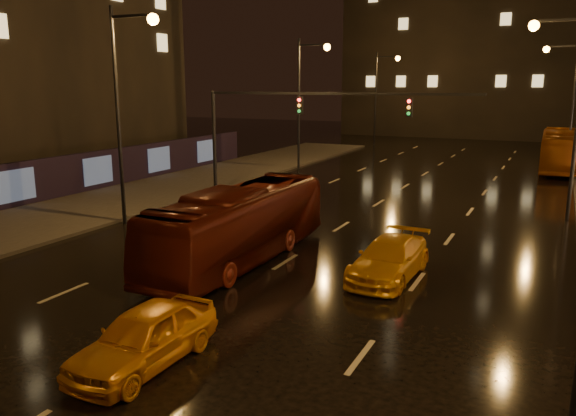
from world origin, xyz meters
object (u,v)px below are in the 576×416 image
Objects in this scene: bus_red at (240,225)px; taxi_far at (389,259)px; bus_curb at (560,150)px; taxi_near at (144,337)px.

bus_red is 2.19× the size of taxi_far.
bus_curb is 2.42× the size of taxi_far.
bus_red is at bearing -171.27° from taxi_far.
bus_curb reaches higher than bus_red.
bus_red is 0.90× the size of bus_curb.
bus_curb is 39.80m from taxi_near.
bus_curb is 30.69m from taxi_far.
bus_red is 8.30m from taxi_near.
taxi_near is (-8.50, -38.87, -0.86)m from bus_curb.
taxi_near is at bearing -75.83° from bus_red.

